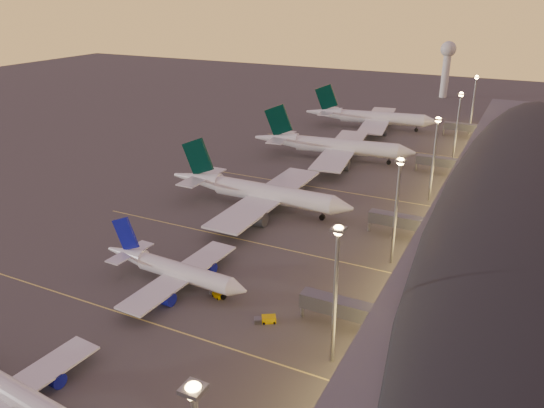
{
  "coord_description": "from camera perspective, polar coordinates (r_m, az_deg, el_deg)",
  "views": [
    {
      "loc": [
        60.18,
        -72.04,
        59.89
      ],
      "look_at": [
        2.0,
        45.0,
        7.0
      ],
      "focal_mm": 35.0,
      "sensor_mm": 36.0,
      "label": 1
    }
  ],
  "objects": [
    {
      "name": "lane_markings",
      "position": [
        140.57,
        -1.64,
        -3.19
      ],
      "size": [
        90.0,
        180.36,
        0.0
      ],
      "color": "#D8C659",
      "rests_on": "ground"
    },
    {
      "name": "airliner_wide_far",
      "position": [
        252.93,
        10.54,
        9.13
      ],
      "size": [
        60.82,
        55.96,
        19.48
      ],
      "rotation": [
        0.0,
        0.0,
        0.15
      ],
      "color": "silver",
      "rests_on": "ground"
    },
    {
      "name": "airliner_wide_near",
      "position": [
        155.53,
        -1.55,
        1.31
      ],
      "size": [
        59.08,
        53.58,
        18.96
      ],
      "rotation": [
        0.0,
        0.0,
        -0.01
      ],
      "color": "silver",
      "rests_on": "ground"
    },
    {
      "name": "light_masts",
      "position": [
        145.46,
        15.74,
        4.27
      ],
      "size": [
        2.2,
        217.2,
        25.9
      ],
      "color": "gray",
      "rests_on": "ground"
    },
    {
      "name": "ground",
      "position": [
        111.35,
        -11.52,
        -11.01
      ],
      "size": [
        700.0,
        700.0,
        0.0
      ],
      "primitive_type": "plane",
      "color": "#474441"
    },
    {
      "name": "airliner_wide_mid",
      "position": [
        202.87,
        6.52,
        6.22
      ],
      "size": [
        61.89,
        56.86,
        19.81
      ],
      "rotation": [
        0.0,
        0.0,
        0.13
      ],
      "color": "silver",
      "rests_on": "ground"
    },
    {
      "name": "baggage_tug_c",
      "position": [
        113.59,
        -5.99,
        -9.65
      ],
      "size": [
        3.6,
        2.45,
        1.0
      ],
      "rotation": [
        0.0,
        0.0,
        -0.37
      ],
      "color": "#D7B200",
      "rests_on": "ground"
    },
    {
      "name": "airliner_narrow_south",
      "position": [
        96.01,
        -27.03,
        -17.05
      ],
      "size": [
        33.82,
        30.31,
        12.08
      ],
      "rotation": [
        0.0,
        0.0,
        -0.09
      ],
      "color": "silver",
      "rests_on": "ground"
    },
    {
      "name": "airliner_narrow_north",
      "position": [
        117.91,
        -10.57,
        -6.97
      ],
      "size": [
        37.53,
        33.51,
        13.42
      ],
      "rotation": [
        0.0,
        0.0,
        -0.05
      ],
      "color": "silver",
      "rests_on": "ground"
    },
    {
      "name": "radar_tower",
      "position": [
        337.96,
        18.32,
        14.51
      ],
      "size": [
        9.0,
        9.0,
        32.5
      ],
      "color": "silver",
      "rests_on": "ground"
    },
    {
      "name": "baggage_tug_d",
      "position": [
        105.17,
        -0.64,
        -12.31
      ],
      "size": [
        4.42,
        3.55,
        1.25
      ],
      "rotation": [
        0.0,
        0.0,
        0.54
      ],
      "color": "#D7B200",
      "rests_on": "ground"
    },
    {
      "name": "terminal_building",
      "position": [
        153.29,
        25.42,
        0.33
      ],
      "size": [
        56.35,
        255.0,
        17.46
      ],
      "color": "#535359",
      "rests_on": "ground"
    }
  ]
}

